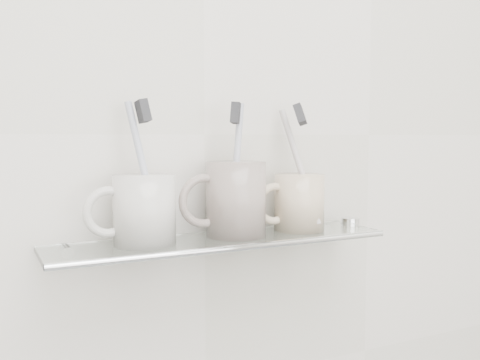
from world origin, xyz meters
TOP-DOWN VIEW (x-y plane):
  - wall_back at (0.00, 1.10)m, footprint 2.50×0.00m
  - shelf_glass at (0.00, 1.04)m, footprint 0.50×0.12m
  - shelf_rail at (0.00, 0.98)m, footprint 0.50×0.01m
  - bracket_left at (-0.21, 1.09)m, footprint 0.02×0.03m
  - bracket_right at (0.21, 1.09)m, footprint 0.02×0.03m
  - mug_left at (-0.11, 1.04)m, footprint 0.10×0.10m
  - mug_left_handle at (-0.16, 1.04)m, footprint 0.07×0.01m
  - toothbrush_left at (-0.11, 1.04)m, footprint 0.05×0.03m
  - bristles_left at (-0.11, 1.04)m, footprint 0.02×0.03m
  - mug_center at (0.03, 1.04)m, footprint 0.09×0.09m
  - mug_center_handle at (-0.02, 1.04)m, footprint 0.08×0.01m
  - toothbrush_center at (0.03, 1.04)m, footprint 0.03×0.02m
  - bristles_center at (0.03, 1.04)m, footprint 0.03×0.03m
  - mug_right at (0.14, 1.04)m, footprint 0.08×0.08m
  - mug_right_handle at (0.09, 1.04)m, footprint 0.07×0.01m
  - toothbrush_right at (0.14, 1.04)m, footprint 0.04×0.08m
  - bristles_right at (0.14, 1.04)m, footprint 0.03×0.03m
  - chrome_cap at (0.24, 1.04)m, footprint 0.03×0.03m

SIDE VIEW (x-z plane):
  - bracket_left at x=-0.21m, z-range 1.08..1.09m
  - bracket_right at x=0.21m, z-range 1.08..1.09m
  - shelf_glass at x=0.00m, z-range 1.09..1.10m
  - shelf_rail at x=0.00m, z-range 1.09..1.10m
  - chrome_cap at x=0.24m, z-range 1.10..1.11m
  - mug_right at x=0.14m, z-range 1.10..1.19m
  - mug_right_handle at x=0.09m, z-range 1.11..1.18m
  - mug_left at x=-0.11m, z-range 1.10..1.20m
  - mug_left_handle at x=-0.16m, z-range 1.11..1.18m
  - mug_center at x=0.03m, z-range 1.10..1.21m
  - mug_center_handle at x=-0.02m, z-range 1.12..1.19m
  - toothbrush_left at x=-0.11m, z-range 1.11..1.30m
  - toothbrush_center at x=0.03m, z-range 1.11..1.30m
  - toothbrush_right at x=0.14m, z-range 1.11..1.29m
  - wall_back at x=0.00m, z-range 0.00..2.50m
  - bristles_left at x=-0.11m, z-range 1.26..1.30m
  - bristles_center at x=0.03m, z-range 1.26..1.30m
  - bristles_right at x=0.14m, z-range 1.26..1.30m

